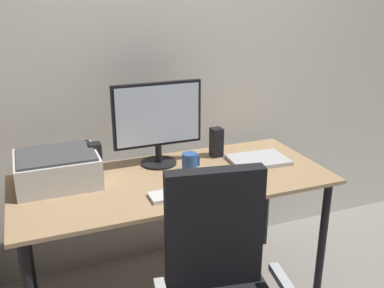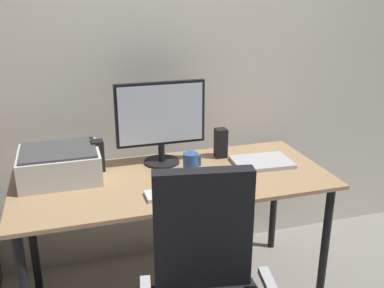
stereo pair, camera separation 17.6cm
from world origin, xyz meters
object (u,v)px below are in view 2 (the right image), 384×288
at_px(mouse, 222,184).
at_px(speaker_left, 98,156).
at_px(desk, 174,191).
at_px(coffee_mug, 191,163).
at_px(speaker_right, 221,143).
at_px(keyboard, 176,193).
at_px(printer, 60,164).
at_px(laptop, 262,162).
at_px(monitor, 161,118).

relative_size(mouse, speaker_left, 0.56).
height_order(desk, mouse, mouse).
bearing_deg(coffee_mug, speaker_right, 35.21).
xyz_separation_m(keyboard, printer, (-0.52, 0.36, 0.07)).
distance_m(keyboard, laptop, 0.61).
relative_size(coffee_mug, laptop, 0.33).
height_order(monitor, speaker_left, monitor).
xyz_separation_m(monitor, speaker_left, (-0.35, -0.01, -0.18)).
bearing_deg(speaker_left, mouse, -34.78).
relative_size(mouse, printer, 0.24).
distance_m(desk, coffee_mug, 0.18).
bearing_deg(desk, keyboard, -101.80).
bearing_deg(desk, speaker_right, 31.52).
distance_m(monitor, laptop, 0.62).
bearing_deg(coffee_mug, keyboard, -121.20).
xyz_separation_m(laptop, printer, (-1.08, 0.12, 0.07)).
height_order(monitor, printer, monitor).
bearing_deg(mouse, printer, 145.08).
height_order(keyboard, mouse, mouse).
relative_size(keyboard, laptop, 0.91).
distance_m(monitor, printer, 0.58).
distance_m(laptop, speaker_right, 0.26).
height_order(mouse, coffee_mug, coffee_mug).
height_order(monitor, speaker_right, monitor).
distance_m(keyboard, mouse, 0.24).
distance_m(monitor, speaker_left, 0.39).
height_order(laptop, speaker_right, speaker_right).
bearing_deg(laptop, coffee_mug, -177.51).
bearing_deg(speaker_left, coffee_mug, -19.12).
height_order(mouse, speaker_right, speaker_right).
relative_size(keyboard, coffee_mug, 2.76).
height_order(laptop, speaker_left, speaker_left).
bearing_deg(speaker_right, mouse, -109.63).
distance_m(desk, laptop, 0.53).
distance_m(coffee_mug, speaker_right, 0.28).
distance_m(keyboard, speaker_left, 0.52).
xyz_separation_m(monitor, coffee_mug, (0.12, -0.17, -0.21)).
xyz_separation_m(monitor, mouse, (0.21, -0.40, -0.25)).
bearing_deg(speaker_right, printer, -176.81).
xyz_separation_m(keyboard, speaker_left, (-0.32, 0.41, 0.08)).
height_order(mouse, speaker_left, speaker_left).
bearing_deg(monitor, speaker_right, -1.29).
distance_m(mouse, speaker_right, 0.42).
bearing_deg(desk, speaker_left, 150.40).
relative_size(keyboard, speaker_left, 1.71).
bearing_deg(keyboard, speaker_left, 128.22).
bearing_deg(laptop, speaker_left, 172.64).
distance_m(desk, keyboard, 0.22).
distance_m(monitor, speaker_right, 0.39).
height_order(keyboard, coffee_mug, coffee_mug).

